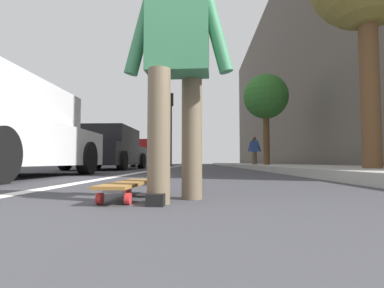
{
  "coord_description": "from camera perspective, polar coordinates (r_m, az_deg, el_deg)",
  "views": [
    {
      "loc": [
        -0.62,
        -0.28,
        0.25
      ],
      "look_at": [
        11.92,
        0.07,
        0.99
      ],
      "focal_mm": 28.87,
      "sensor_mm": 36.0,
      "label": 1
    }
  ],
  "objects": [
    {
      "name": "parked_car_mid",
      "position": [
        11.28,
        -15.27,
        -1.0
      ],
      "size": [
        4.48,
        2.1,
        1.46
      ],
      "color": "black",
      "rests_on": "ground"
    },
    {
      "name": "traffic_light",
      "position": [
        19.59,
        -3.89,
        5.17
      ],
      "size": [
        0.33,
        0.28,
        4.61
      ],
      "color": "#2D2D2D",
      "rests_on": "ground"
    },
    {
      "name": "building_facade",
      "position": [
        24.23,
        16.2,
        11.76
      ],
      "size": [
        40.0,
        1.2,
        13.05
      ],
      "primitive_type": "cube",
      "color": "#5B544B",
      "rests_on": "ground"
    },
    {
      "name": "parked_car_near",
      "position": [
        5.8,
        -31.93,
        1.82
      ],
      "size": [
        4.5,
        1.97,
        1.49
      ],
      "color": "silver",
      "rests_on": "ground"
    },
    {
      "name": "ground_plane",
      "position": [
        10.63,
        0.1,
        -4.74
      ],
      "size": [
        80.0,
        80.0,
        0.0
      ],
      "primitive_type": "plane",
      "color": "#38383D"
    },
    {
      "name": "sidewalk_curb",
      "position": [
        18.92,
        11.78,
        -3.86
      ],
      "size": [
        52.0,
        3.2,
        0.15
      ],
      "primitive_type": "cube",
      "color": "#9E9B93",
      "rests_on": "ground"
    },
    {
      "name": "street_tree_mid",
      "position": [
        14.41,
        13.47,
        8.37
      ],
      "size": [
        2.01,
        2.01,
        4.21
      ],
      "color": "brown",
      "rests_on": "ground"
    },
    {
      "name": "parked_car_far",
      "position": [
        17.88,
        -9.35,
        -1.85
      ],
      "size": [
        4.65,
        2.06,
        1.49
      ],
      "color": "maroon",
      "rests_on": "ground"
    },
    {
      "name": "pedestrian_distant",
      "position": [
        16.01,
        11.46,
        -1.03
      ],
      "size": [
        0.44,
        0.68,
        1.56
      ],
      "color": "brown",
      "rests_on": "ground"
    },
    {
      "name": "skater_person",
      "position": [
        2.09,
        -2.74,
        15.8
      ],
      "size": [
        0.45,
        0.72,
        1.64
      ],
      "color": "brown",
      "rests_on": "ground"
    },
    {
      "name": "skateboard",
      "position": [
        2.18,
        -11.66,
        -7.43
      ],
      "size": [
        0.85,
        0.24,
        0.11
      ],
      "color": "red",
      "rests_on": "ground"
    },
    {
      "name": "lane_stripe_white",
      "position": [
        20.68,
        -2.46,
        -4.08
      ],
      "size": [
        52.0,
        0.16,
        0.01
      ],
      "primitive_type": "cube",
      "color": "silver",
      "rests_on": "ground"
    }
  ]
}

